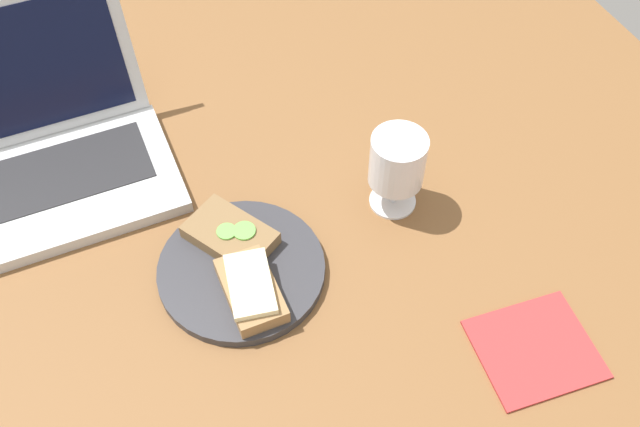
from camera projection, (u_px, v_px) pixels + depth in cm
name	position (u px, v px, depth cm)	size (l,w,h in cm)	color
wooden_table	(306.00, 253.00, 98.06)	(140.00, 140.00, 3.00)	brown
plate	(242.00, 269.00, 93.72)	(22.06, 22.06, 1.43)	#333338
sandwich_with_cheese	(251.00, 289.00, 89.35)	(6.96, 11.15, 3.12)	#937047
sandwich_with_cucumber	(230.00, 235.00, 94.94)	(12.19, 13.68, 2.42)	brown
wine_glass	(397.00, 164.00, 95.18)	(7.62, 7.62, 12.61)	white
laptop	(38.00, 154.00, 101.12)	(35.59, 28.07, 22.73)	silver
napkin	(535.00, 349.00, 87.22)	(14.15, 12.62, 0.40)	#B23333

